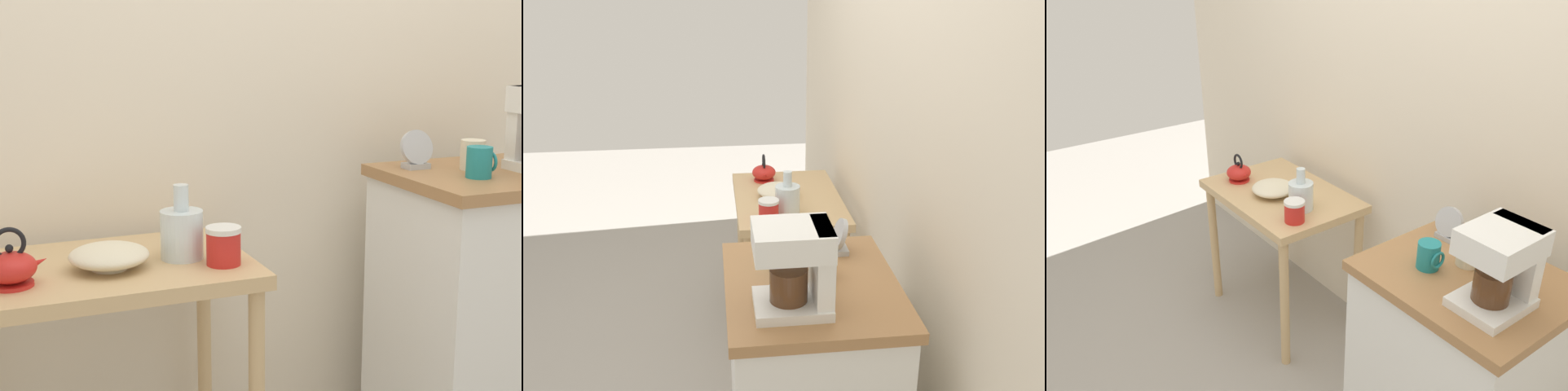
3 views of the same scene
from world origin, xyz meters
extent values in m
cube|color=beige|center=(0.10, 0.43, 1.40)|extent=(4.40, 0.10, 2.80)
cube|color=tan|center=(-0.61, 0.06, 0.72)|extent=(0.77, 0.53, 0.04)
cylinder|color=tan|center=(-0.26, 0.28, 0.35)|extent=(0.04, 0.04, 0.70)
cube|color=white|center=(0.59, -0.02, 0.44)|extent=(0.60, 0.51, 0.88)
cube|color=#9E7044|center=(0.59, -0.02, 0.90)|extent=(0.63, 0.54, 0.04)
cylinder|color=beige|center=(-0.61, 0.01, 0.74)|extent=(0.09, 0.09, 0.01)
ellipsoid|color=beige|center=(-0.61, 0.01, 0.77)|extent=(0.21, 0.21, 0.06)
cylinder|color=red|center=(-0.86, -0.04, 0.74)|extent=(0.11, 0.11, 0.01)
ellipsoid|color=red|center=(-0.86, -0.04, 0.78)|extent=(0.13, 0.13, 0.08)
cone|color=red|center=(-0.79, -0.04, 0.79)|extent=(0.06, 0.03, 0.05)
sphere|color=black|center=(-0.86, -0.04, 0.83)|extent=(0.02, 0.02, 0.02)
torus|color=black|center=(-0.86, -0.04, 0.84)|extent=(0.08, 0.01, 0.08)
cylinder|color=silver|center=(-0.40, 0.03, 0.80)|extent=(0.12, 0.12, 0.13)
cylinder|color=silver|center=(-0.40, 0.03, 0.91)|extent=(0.04, 0.04, 0.07)
cylinder|color=red|center=(-0.31, -0.07, 0.78)|extent=(0.09, 0.09, 0.09)
cylinder|color=white|center=(-0.31, -0.07, 0.83)|extent=(0.10, 0.10, 0.01)
cylinder|color=teal|center=(0.48, -0.09, 0.96)|extent=(0.08, 0.08, 0.09)
torus|color=teal|center=(0.52, -0.09, 0.96)|extent=(0.01, 0.06, 0.06)
cylinder|color=beige|center=(0.55, 0.03, 0.97)|extent=(0.08, 0.08, 0.09)
torus|color=beige|center=(0.59, 0.03, 0.97)|extent=(0.01, 0.06, 0.06)
cube|color=#B2B5BA|center=(0.39, 0.11, 0.93)|extent=(0.08, 0.05, 0.02)
cylinder|color=#B2B5BA|center=(0.39, 0.11, 0.99)|extent=(0.11, 0.05, 0.11)
cylinder|color=black|center=(0.39, 0.11, 0.99)|extent=(0.09, 0.04, 0.09)
camera|label=1|loc=(-0.98, -1.96, 1.36)|focal=54.08mm
camera|label=2|loc=(2.23, -0.30, 1.86)|focal=41.77mm
camera|label=3|loc=(1.46, -1.31, 1.92)|focal=37.49mm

